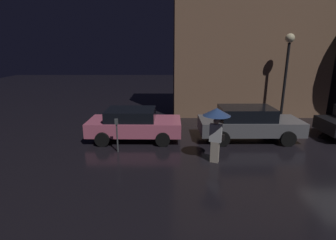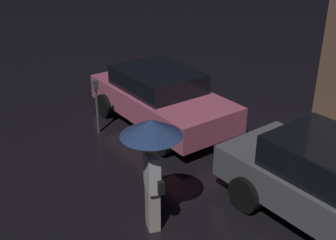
% 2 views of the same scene
% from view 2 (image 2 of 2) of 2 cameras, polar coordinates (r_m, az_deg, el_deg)
% --- Properties ---
extents(parked_car_pink, '(4.06, 2.01, 1.37)m').
position_cam_2_polar(parked_car_pink, '(10.35, -1.02, 3.18)').
color(parked_car_pink, '#DB6684').
rests_on(parked_car_pink, ground).
extents(pedestrian_with_umbrella, '(0.96, 0.96, 1.98)m').
position_cam_2_polar(pedestrian_with_umbrella, '(6.38, -2.23, -3.53)').
color(pedestrian_with_umbrella, beige).
rests_on(pedestrian_with_umbrella, ground).
extents(parking_meter, '(0.12, 0.10, 1.34)m').
position_cam_2_polar(parking_meter, '(9.97, -9.65, 2.57)').
color(parking_meter, '#4C5154').
rests_on(parking_meter, ground).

